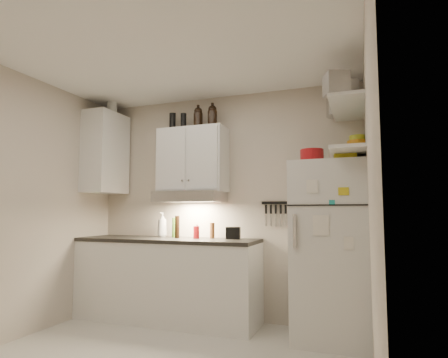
% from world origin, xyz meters
% --- Properties ---
extents(ceiling, '(3.20, 3.00, 0.02)m').
position_xyz_m(ceiling, '(0.00, 0.00, 2.61)').
color(ceiling, white).
rests_on(ceiling, ground).
extents(back_wall, '(3.20, 0.02, 2.60)m').
position_xyz_m(back_wall, '(0.00, 1.51, 1.30)').
color(back_wall, beige).
rests_on(back_wall, ground).
extents(left_wall, '(0.02, 3.00, 2.60)m').
position_xyz_m(left_wall, '(-1.61, 0.00, 1.30)').
color(left_wall, beige).
rests_on(left_wall, ground).
extents(right_wall, '(0.02, 3.00, 2.60)m').
position_xyz_m(right_wall, '(1.61, 0.00, 1.30)').
color(right_wall, beige).
rests_on(right_wall, ground).
extents(base_cabinet, '(2.10, 0.60, 0.88)m').
position_xyz_m(base_cabinet, '(-0.55, 1.20, 0.44)').
color(base_cabinet, white).
rests_on(base_cabinet, floor).
extents(countertop, '(2.10, 0.62, 0.04)m').
position_xyz_m(countertop, '(-0.55, 1.20, 0.90)').
color(countertop, black).
rests_on(countertop, base_cabinet).
extents(upper_cabinet, '(0.80, 0.33, 0.75)m').
position_xyz_m(upper_cabinet, '(-0.30, 1.33, 1.83)').
color(upper_cabinet, white).
rests_on(upper_cabinet, back_wall).
extents(side_cabinet, '(0.33, 0.55, 1.00)m').
position_xyz_m(side_cabinet, '(-1.44, 1.20, 1.95)').
color(side_cabinet, white).
rests_on(side_cabinet, left_wall).
extents(range_hood, '(0.76, 0.46, 0.12)m').
position_xyz_m(range_hood, '(-0.30, 1.27, 1.39)').
color(range_hood, silver).
rests_on(range_hood, back_wall).
extents(fridge, '(0.70, 0.68, 1.70)m').
position_xyz_m(fridge, '(1.25, 1.16, 0.85)').
color(fridge, silver).
rests_on(fridge, floor).
extents(shelf_hi, '(0.30, 0.95, 0.03)m').
position_xyz_m(shelf_hi, '(1.45, 1.02, 2.20)').
color(shelf_hi, white).
rests_on(shelf_hi, right_wall).
extents(shelf_lo, '(0.30, 0.95, 0.03)m').
position_xyz_m(shelf_lo, '(1.45, 1.02, 1.76)').
color(shelf_lo, white).
rests_on(shelf_lo, right_wall).
extents(knife_strip, '(0.42, 0.02, 0.03)m').
position_xyz_m(knife_strip, '(0.70, 1.49, 1.32)').
color(knife_strip, black).
rests_on(knife_strip, back_wall).
extents(dutch_oven, '(0.30, 0.30, 0.13)m').
position_xyz_m(dutch_oven, '(1.10, 1.10, 1.77)').
color(dutch_oven, '#A51317').
rests_on(dutch_oven, fridge).
extents(book_stack, '(0.21, 0.26, 0.08)m').
position_xyz_m(book_stack, '(1.41, 1.00, 1.74)').
color(book_stack, gold).
rests_on(book_stack, fridge).
extents(spice_jar, '(0.08, 0.08, 0.11)m').
position_xyz_m(spice_jar, '(1.29, 1.15, 1.76)').
color(spice_jar, silver).
rests_on(spice_jar, fridge).
extents(stock_pot, '(0.40, 0.40, 0.22)m').
position_xyz_m(stock_pot, '(1.38, 1.39, 2.33)').
color(stock_pot, silver).
rests_on(stock_pot, shelf_hi).
extents(tin_a, '(0.22, 0.21, 0.19)m').
position_xyz_m(tin_a, '(1.45, 0.87, 2.31)').
color(tin_a, '#AAAAAD').
rests_on(tin_a, shelf_hi).
extents(tin_b, '(0.24, 0.24, 0.19)m').
position_xyz_m(tin_b, '(1.37, 0.63, 2.31)').
color(tin_b, '#AAAAAD').
rests_on(tin_b, shelf_hi).
extents(bowl_teal, '(0.27, 0.27, 0.11)m').
position_xyz_m(bowl_teal, '(1.49, 1.36, 1.83)').
color(bowl_teal, teal).
rests_on(bowl_teal, shelf_lo).
extents(bowl_orange, '(0.22, 0.22, 0.06)m').
position_xyz_m(bowl_orange, '(1.53, 1.42, 1.92)').
color(bowl_orange, orange).
rests_on(bowl_orange, bowl_teal).
extents(bowl_yellow, '(0.17, 0.17, 0.05)m').
position_xyz_m(bowl_yellow, '(1.53, 1.42, 1.97)').
color(bowl_yellow, gold).
rests_on(bowl_yellow, bowl_orange).
extents(plates, '(0.27, 0.27, 0.06)m').
position_xyz_m(plates, '(1.49, 1.04, 1.80)').
color(plates, teal).
rests_on(plates, shelf_lo).
extents(growler_a, '(0.12, 0.12, 0.26)m').
position_xyz_m(growler_a, '(-0.23, 1.33, 2.33)').
color(growler_a, black).
rests_on(growler_a, upper_cabinet).
extents(growler_b, '(0.12, 0.12, 0.26)m').
position_xyz_m(growler_b, '(-0.05, 1.32, 2.33)').
color(growler_b, black).
rests_on(growler_b, upper_cabinet).
extents(thermos_a, '(0.08, 0.08, 0.20)m').
position_xyz_m(thermos_a, '(-0.43, 1.35, 2.30)').
color(thermos_a, black).
rests_on(thermos_a, upper_cabinet).
extents(thermos_b, '(0.10, 0.10, 0.22)m').
position_xyz_m(thermos_b, '(-0.60, 1.38, 2.31)').
color(thermos_b, black).
rests_on(thermos_b, upper_cabinet).
extents(side_jar, '(0.14, 0.14, 0.17)m').
position_xyz_m(side_jar, '(-1.38, 1.23, 2.54)').
color(side_jar, silver).
rests_on(side_jar, side_cabinet).
extents(soap_bottle, '(0.14, 0.14, 0.33)m').
position_xyz_m(soap_bottle, '(-0.69, 1.33, 1.08)').
color(soap_bottle, white).
rests_on(soap_bottle, countertop).
extents(pepper_mill, '(0.06, 0.06, 0.18)m').
position_xyz_m(pepper_mill, '(-0.06, 1.35, 1.01)').
color(pepper_mill, brown).
rests_on(pepper_mill, countertop).
extents(oil_bottle, '(0.05, 0.05, 0.23)m').
position_xyz_m(oil_bottle, '(-0.54, 1.34, 1.03)').
color(oil_bottle, '#3C701C').
rests_on(oil_bottle, countertop).
extents(vinegar_bottle, '(0.05, 0.05, 0.26)m').
position_xyz_m(vinegar_bottle, '(-0.44, 1.23, 1.05)').
color(vinegar_bottle, black).
rests_on(vinegar_bottle, countertop).
extents(clear_bottle, '(0.07, 0.07, 0.16)m').
position_xyz_m(clear_bottle, '(-0.25, 1.33, 1.00)').
color(clear_bottle, silver).
rests_on(clear_bottle, countertop).
extents(red_jar, '(0.09, 0.09, 0.14)m').
position_xyz_m(red_jar, '(-0.21, 1.25, 0.99)').
color(red_jar, '#A51317').
rests_on(red_jar, countertop).
extents(caddy, '(0.17, 0.14, 0.13)m').
position_xyz_m(caddy, '(0.20, 1.33, 0.99)').
color(caddy, black).
rests_on(caddy, countertop).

